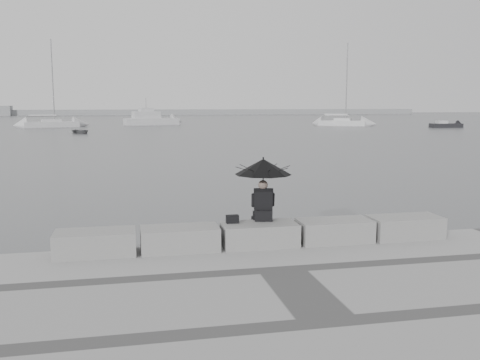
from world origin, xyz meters
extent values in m
plane|color=#4D4F52|center=(0.00, 0.00, 0.00)|extent=(360.00, 360.00, 0.00)
cube|color=gray|center=(-3.40, -0.45, 0.75)|extent=(1.60, 0.80, 0.50)
cube|color=gray|center=(-1.70, -0.45, 0.75)|extent=(1.60, 0.80, 0.50)
cube|color=gray|center=(0.00, -0.45, 0.75)|extent=(1.60, 0.80, 0.50)
cube|color=gray|center=(1.70, -0.45, 0.75)|extent=(1.60, 0.80, 0.50)
cube|color=gray|center=(3.40, -0.45, 0.75)|extent=(1.60, 0.80, 0.50)
sphere|color=#726056|center=(0.15, -0.15, 1.78)|extent=(0.21, 0.21, 0.21)
cylinder|color=black|center=(0.15, -0.16, 1.85)|extent=(0.02, 0.02, 1.00)
cone|color=black|center=(0.15, -0.16, 2.18)|extent=(1.24, 1.24, 0.34)
sphere|color=black|center=(0.15, -0.16, 2.37)|extent=(0.04, 0.04, 0.04)
cube|color=black|center=(-0.56, -0.30, 1.09)|extent=(0.27, 0.15, 0.17)
cube|color=gray|center=(0.00, 155.00, 0.80)|extent=(180.00, 6.00, 1.60)
cube|color=silver|center=(-13.80, 72.35, 0.35)|extent=(8.16, 4.41, 0.90)
cube|color=silver|center=(-13.80, 72.35, 0.95)|extent=(3.06, 2.28, 0.50)
cylinder|color=gray|center=(-13.80, 72.35, 6.80)|extent=(0.16, 0.16, 12.00)
cylinder|color=gray|center=(-13.80, 72.35, 1.60)|extent=(4.25, 1.28, 0.10)
cube|color=silver|center=(30.66, 68.59, 0.35)|extent=(7.45, 5.98, 0.90)
cube|color=silver|center=(30.66, 68.59, 0.95)|extent=(3.02, 2.73, 0.50)
cylinder|color=gray|center=(30.66, 68.59, 6.80)|extent=(0.16, 0.16, 12.00)
cylinder|color=gray|center=(30.66, 68.59, 1.60)|extent=(3.51, 2.31, 0.10)
cube|color=silver|center=(1.15, 77.89, 0.50)|extent=(9.08, 4.63, 1.20)
cube|color=silver|center=(1.15, 77.89, 1.60)|extent=(4.71, 3.09, 1.20)
cube|color=silver|center=(1.15, 77.89, 2.50)|extent=(2.47, 2.04, 0.60)
cylinder|color=gray|center=(1.15, 77.89, 3.60)|extent=(0.08, 0.08, 1.60)
cube|color=black|center=(42.92, 59.35, 0.25)|extent=(4.68, 1.92, 0.70)
cube|color=silver|center=(42.92, 59.35, 0.75)|extent=(1.45, 1.29, 0.50)
imported|color=gray|center=(-8.14, 54.28, 0.28)|extent=(3.51, 2.93, 0.55)
camera|label=1|loc=(-2.69, -11.26, 3.54)|focal=40.00mm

